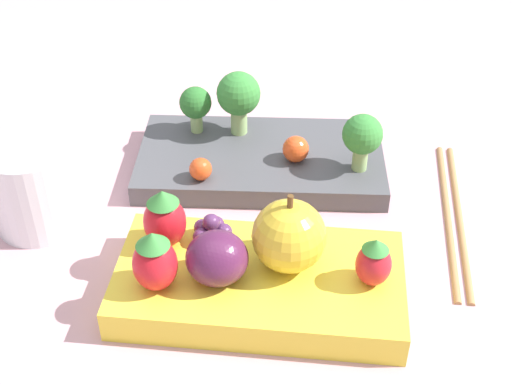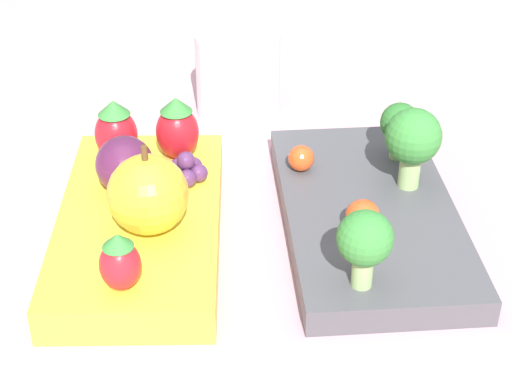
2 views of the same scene
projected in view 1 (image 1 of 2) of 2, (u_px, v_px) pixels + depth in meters
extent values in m
plane|color=#C6939E|center=(248.00, 228.00, 0.61)|extent=(4.00, 4.00, 0.00)
cube|color=#4C4C51|center=(257.00, 160.00, 0.67)|extent=(0.23, 0.13, 0.02)
cube|color=yellow|center=(255.00, 284.00, 0.54)|extent=(0.23, 0.14, 0.03)
cylinder|color=#93B770|center=(193.00, 123.00, 0.69)|extent=(0.01, 0.01, 0.02)
sphere|color=#2D702D|center=(192.00, 103.00, 0.67)|extent=(0.03, 0.03, 0.03)
cylinder|color=#93B770|center=(235.00, 121.00, 0.68)|extent=(0.02, 0.02, 0.02)
sphere|color=#388438|center=(235.00, 94.00, 0.67)|extent=(0.04, 0.04, 0.04)
cylinder|color=#93B770|center=(356.00, 159.00, 0.64)|extent=(0.01, 0.01, 0.02)
sphere|color=#388438|center=(359.00, 134.00, 0.62)|extent=(0.04, 0.04, 0.04)
sphere|color=#DB4C1E|center=(292.00, 149.00, 0.65)|extent=(0.02, 0.02, 0.02)
sphere|color=#DB4C1E|center=(197.00, 169.00, 0.62)|extent=(0.02, 0.02, 0.02)
sphere|color=gold|center=(284.00, 236.00, 0.52)|extent=(0.06, 0.06, 0.06)
cylinder|color=brown|center=(285.00, 203.00, 0.50)|extent=(0.00, 0.00, 0.01)
ellipsoid|color=red|center=(160.00, 222.00, 0.54)|extent=(0.03, 0.03, 0.04)
cone|color=#388438|center=(158.00, 197.00, 0.53)|extent=(0.02, 0.02, 0.01)
ellipsoid|color=red|center=(150.00, 264.00, 0.50)|extent=(0.03, 0.03, 0.04)
cone|color=#388438|center=(147.00, 239.00, 0.49)|extent=(0.02, 0.02, 0.01)
ellipsoid|color=red|center=(368.00, 265.00, 0.51)|extent=(0.03, 0.03, 0.03)
cone|color=#388438|center=(371.00, 245.00, 0.50)|extent=(0.02, 0.02, 0.01)
ellipsoid|color=#511E42|center=(212.00, 258.00, 0.51)|extent=(0.05, 0.04, 0.04)
sphere|color=#562D5B|center=(219.00, 232.00, 0.55)|extent=(0.01, 0.01, 0.01)
sphere|color=#562D5B|center=(211.00, 225.00, 0.56)|extent=(0.01, 0.01, 0.01)
sphere|color=#562D5B|center=(198.00, 228.00, 0.56)|extent=(0.01, 0.01, 0.01)
sphere|color=#562D5B|center=(197.00, 237.00, 0.55)|extent=(0.01, 0.01, 0.01)
sphere|color=#562D5B|center=(210.00, 240.00, 0.55)|extent=(0.01, 0.01, 0.01)
sphere|color=#562D5B|center=(207.00, 223.00, 0.55)|extent=(0.01, 0.01, 0.01)
cylinder|color=silver|center=(29.00, 185.00, 0.59)|extent=(0.07, 0.07, 0.08)
cylinder|color=#A37547|center=(456.00, 215.00, 0.62)|extent=(0.04, 0.21, 0.01)
cylinder|color=#A37547|center=(444.00, 214.00, 0.62)|extent=(0.04, 0.21, 0.01)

